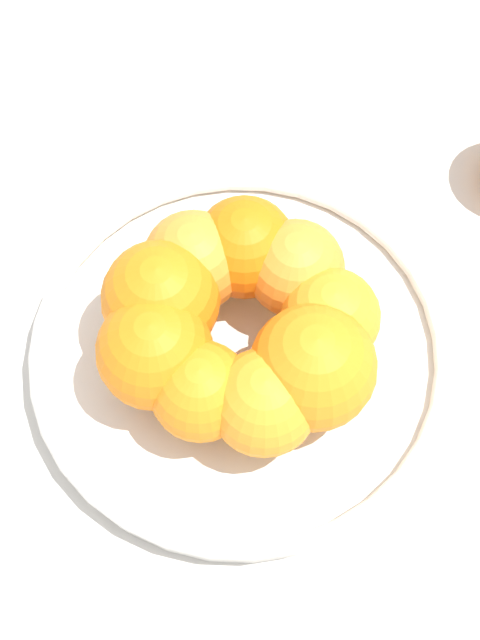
# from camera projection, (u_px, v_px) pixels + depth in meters

# --- Properties ---
(ground_plane) EXTENTS (4.00, 4.00, 0.00)m
(ground_plane) POSITION_uv_depth(u_px,v_px,m) (240.00, 360.00, 0.64)
(ground_plane) COLOR beige
(fruit_bowl) EXTENTS (0.29, 0.29, 0.03)m
(fruit_bowl) POSITION_uv_depth(u_px,v_px,m) (240.00, 352.00, 0.62)
(fruit_bowl) COLOR silver
(fruit_bowl) RESTS_ON ground_plane
(orange_pile) EXTENTS (0.19, 0.18, 0.08)m
(orange_pile) POSITION_uv_depth(u_px,v_px,m) (237.00, 322.00, 0.58)
(orange_pile) COLOR orange
(orange_pile) RESTS_ON fruit_bowl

